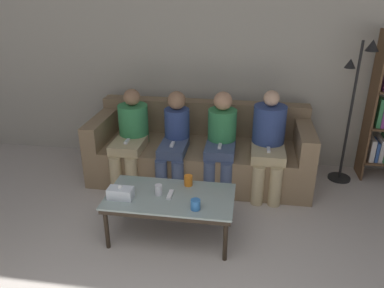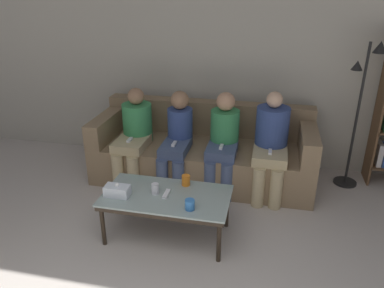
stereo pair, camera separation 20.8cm
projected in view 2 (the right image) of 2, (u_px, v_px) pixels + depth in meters
The scene contains 13 objects.
wall_back at pixel (213, 60), 4.57m from camera, with size 12.00×0.06×2.60m.
couch at pixel (204, 152), 4.47m from camera, with size 2.52×0.95×0.85m.
coffee_table at pixel (167, 199), 3.36m from camera, with size 1.14×0.61×0.43m.
cup_near_left at pixel (155, 189), 3.34m from camera, with size 0.07×0.07×0.10m.
cup_near_right at pixel (190, 205), 3.11m from camera, with size 0.08×0.08×0.09m.
cup_far_center at pixel (186, 180), 3.48m from camera, with size 0.08×0.08×0.10m.
tissue_box at pixel (117, 191), 3.31m from camera, with size 0.22×0.12×0.13m.
game_remote at pixel (166, 194), 3.34m from camera, with size 0.04×0.15×0.02m.
standing_lamp at pixel (361, 101), 4.02m from camera, with size 0.31×0.26×1.64m.
seated_person_left_end at pixel (134, 132), 4.32m from camera, with size 0.34×0.69×1.08m.
seated_person_mid_left at pixel (177, 138), 4.20m from camera, with size 0.31×0.67×1.08m.
seated_person_mid_right at pixel (223, 139), 4.12m from camera, with size 0.32×0.63×1.09m.
seated_person_right_end at pixel (271, 141), 4.02m from camera, with size 0.36×0.68×1.13m.
Camera 2 is at (0.74, -1.01, 2.18)m, focal length 35.00 mm.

